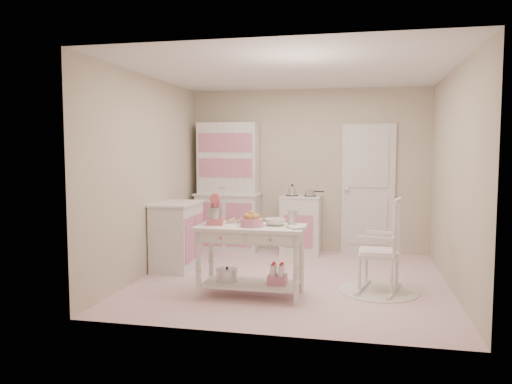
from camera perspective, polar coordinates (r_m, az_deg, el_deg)
room_shell at (r=6.19m, az=4.16°, el=4.90°), size 3.84×3.84×2.62m
door at (r=8.03m, az=12.69°, el=0.33°), size 0.82×0.05×2.04m
hutch at (r=8.10m, az=-3.24°, el=0.62°), size 1.06×0.50×2.08m
stove at (r=7.89m, az=5.14°, el=-3.75°), size 0.62×0.57×0.92m
base_cabinet at (r=6.97m, az=-9.05°, el=-4.96°), size 0.54×0.84×0.92m
lace_rug at (r=6.07m, az=13.78°, el=-10.92°), size 0.92×0.92×0.01m
rocking_chair at (r=5.95m, az=13.89°, el=-5.87°), size 0.63×0.81×1.10m
work_table at (r=5.64m, az=-0.58°, el=-7.89°), size 1.20×0.60×0.80m
stand_mixer at (r=5.66m, az=-4.69°, el=-1.99°), size 0.26×0.32×0.34m
cookie_tray at (r=5.77m, az=-1.65°, el=-3.47°), size 0.34×0.24×0.02m
bread_basket at (r=5.50m, az=-0.49°, el=-3.49°), size 0.25×0.25×0.09m
mixing_bowl at (r=5.58m, az=2.21°, el=-3.45°), size 0.24×0.24×0.07m
metal_pitcher at (r=5.63m, az=4.16°, el=-2.90°), size 0.10×0.10×0.17m
recipe_book at (r=5.36m, az=3.85°, el=-4.11°), size 0.23×0.25×0.02m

